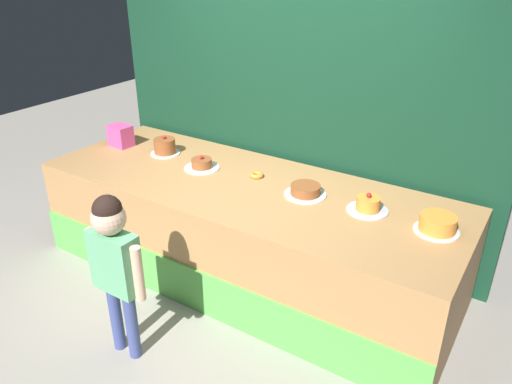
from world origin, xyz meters
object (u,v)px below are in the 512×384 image
cake_far_left (165,147)px  cake_center (305,191)px  cake_far_right (438,224)px  cake_right (368,205)px  donut (257,175)px  pink_box (121,136)px  child_figure (114,257)px  cake_left (202,164)px

cake_far_left → cake_center: size_ratio=0.83×
cake_far_right → cake_right: bearing=177.3°
cake_center → cake_far_right: bearing=-0.5°
donut → cake_far_left: bearing=-178.9°
donut → cake_center: bearing=-8.9°
pink_box → cake_far_right: bearing=0.1°
cake_right → cake_far_left: bearing=178.7°
cake_far_left → cake_far_right: cake_far_left is taller
pink_box → cake_far_right: pink_box is taller
pink_box → cake_far_left: pink_box is taller
cake_center → child_figure: bearing=-116.5°
pink_box → cake_center: (1.95, 0.01, -0.06)m
donut → cake_far_left: cake_far_left is taller
cake_right → cake_left: bearing=-178.5°
pink_box → cake_right: size_ratio=0.71×
child_figure → cake_far_right: (1.63, 1.30, 0.11)m
cake_left → cake_center: cake_left is taller
child_figure → pink_box: 1.84m
child_figure → cake_far_right: size_ratio=4.06×
donut → cake_far_right: (1.46, -0.08, 0.04)m
pink_box → cake_far_left: (0.49, 0.07, -0.03)m
cake_far_left → cake_far_right: 2.44m
donut → cake_far_left: 0.98m
pink_box → cake_right: (2.44, 0.03, -0.05)m
child_figure → cake_left: size_ratio=4.00×
child_figure → pink_box: size_ratio=5.69×
cake_left → cake_right: 1.46m
cake_far_left → cake_far_right: bearing=-1.5°
child_figure → cake_far_right: bearing=38.6°
pink_box → donut: (1.46, 0.09, -0.08)m
cake_right → donut: bearing=176.4°
cake_left → cake_far_right: (1.95, 0.01, 0.02)m
child_figure → cake_right: (1.14, 1.32, 0.11)m
pink_box → cake_right: bearing=0.6°
cake_far_right → cake_center: bearing=179.5°
cake_center → cake_far_right: (0.98, -0.01, 0.02)m
pink_box → cake_far_left: bearing=8.1°
cake_far_left → cake_center: cake_far_left is taller
child_figure → cake_center: (0.65, 1.31, 0.10)m
cake_far_left → pink_box: bearing=-171.9°
child_figure → donut: 1.40m
pink_box → cake_left: pink_box is taller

